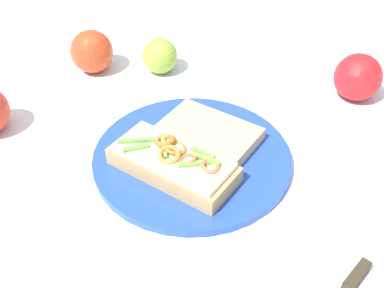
% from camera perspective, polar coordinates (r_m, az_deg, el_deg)
% --- Properties ---
extents(ground_plane, '(2.00, 2.00, 0.00)m').
position_cam_1_polar(ground_plane, '(0.71, 0.00, -1.97)').
color(ground_plane, white).
rests_on(ground_plane, ground).
extents(plate, '(0.30, 0.30, 0.01)m').
position_cam_1_polar(plate, '(0.71, 0.00, -1.61)').
color(plate, blue).
rests_on(plate, ground_plane).
extents(sandwich, '(0.17, 0.20, 0.05)m').
position_cam_1_polar(sandwich, '(0.67, -2.31, -2.29)').
color(sandwich, tan).
rests_on(sandwich, plate).
extents(bread_slice_side, '(0.16, 0.17, 0.02)m').
position_cam_1_polar(bread_slice_side, '(0.73, 2.14, 1.41)').
color(bread_slice_side, tan).
rests_on(bread_slice_side, plate).
extents(apple_0, '(0.08, 0.08, 0.07)m').
position_cam_1_polar(apple_0, '(0.91, -3.96, 10.68)').
color(apple_0, '#8FB43A').
rests_on(apple_0, ground_plane).
extents(apple_1, '(0.10, 0.10, 0.08)m').
position_cam_1_polar(apple_1, '(0.93, -12.13, 10.98)').
color(apple_1, red).
rests_on(apple_1, ground_plane).
extents(apple_3, '(0.12, 0.12, 0.08)m').
position_cam_1_polar(apple_3, '(0.88, 19.58, 7.69)').
color(apple_3, red).
rests_on(apple_3, ground_plane).
extents(knife, '(0.12, 0.07, 0.02)m').
position_cam_1_polar(knife, '(0.61, 20.03, -14.23)').
color(knife, silver).
rests_on(knife, ground_plane).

